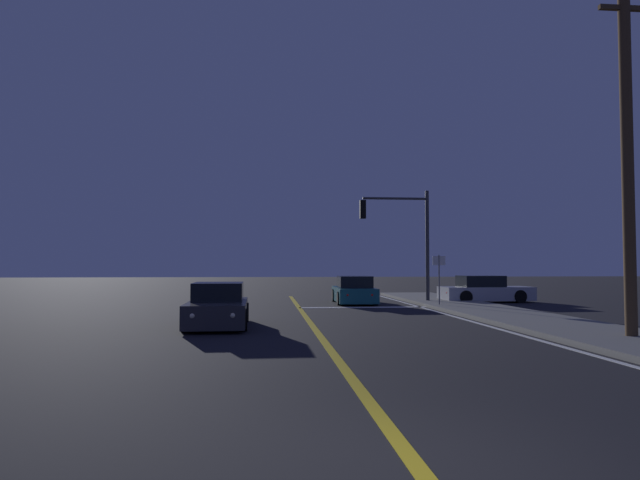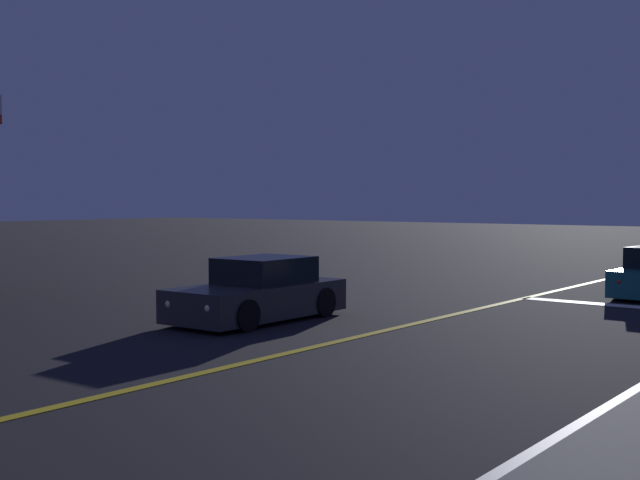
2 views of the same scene
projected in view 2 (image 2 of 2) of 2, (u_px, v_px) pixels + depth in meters
The scene contains 4 objects.
lane_line_center at pixel (309, 348), 13.98m from camera, with size 0.20×35.79×0.01m, color gold.
lane_line_edge_right at pixel (628, 394), 10.68m from camera, with size 0.16×35.79×0.01m, color white.
stop_bar at pixel (636, 307), 19.38m from camera, with size 5.64×0.50×0.01m, color white.
car_mid_block_charcoal at pixel (259, 293), 17.27m from camera, with size 1.90×4.17×1.34m.
Camera 2 is at (8.66, -0.31, 2.57)m, focal length 45.50 mm.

